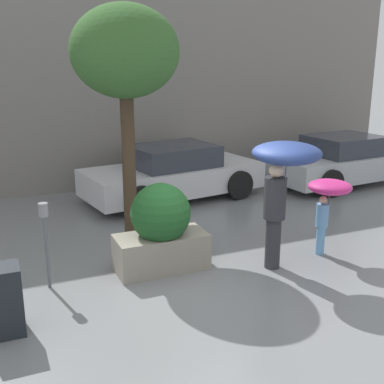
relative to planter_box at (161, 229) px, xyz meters
name	(u,v)px	position (x,y,z in m)	size (l,w,h in m)	color
ground_plane	(204,287)	(0.36, -0.89, -0.70)	(40.00, 40.00, 0.00)	slate
building_facade	(98,74)	(0.36, 5.61, 2.30)	(18.00, 0.30, 6.00)	gray
planter_box	(161,229)	(0.00, 0.00, 0.00)	(1.50, 0.98, 1.46)	gray
person_adult	(283,170)	(1.78, -0.77, 0.99)	(1.09, 1.09, 2.13)	#2D2D33
person_child	(328,194)	(2.85, -0.58, 0.42)	(0.75, 0.75, 1.37)	#669ED1
parked_car_near	(173,174)	(1.71, 3.87, -0.07)	(4.61, 2.56, 1.34)	silver
parked_car_far	(343,161)	(6.59, 3.41, -0.07)	(4.38, 2.34, 1.34)	#B7BCC1
street_tree	(125,55)	(-0.04, 1.61, 2.74)	(1.94, 1.94, 4.32)	#423323
parking_meter	(45,228)	(-1.80, 0.04, 0.26)	(0.14, 0.14, 1.34)	#595B60
newspaper_box	(1,301)	(-2.49, -1.04, -0.25)	(0.50, 0.44, 0.90)	#1E2328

